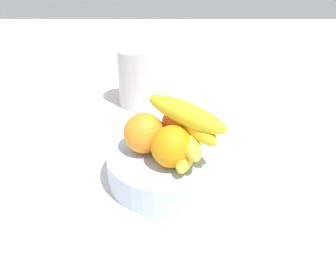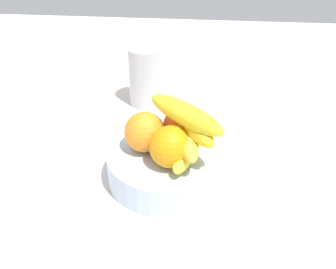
# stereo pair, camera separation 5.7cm
# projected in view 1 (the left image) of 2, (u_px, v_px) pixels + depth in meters

# --- Properties ---
(ground_plane) EXTENTS (1.80, 1.40, 0.03)m
(ground_plane) POSITION_uv_depth(u_px,v_px,m) (153.00, 178.00, 0.86)
(ground_plane) COLOR beige
(fruit_bowl) EXTENTS (0.22, 0.22, 0.06)m
(fruit_bowl) POSITION_uv_depth(u_px,v_px,m) (168.00, 166.00, 0.83)
(fruit_bowl) COLOR silver
(fruit_bowl) RESTS_ON ground_plane
(orange_front_left) EXTENTS (0.07, 0.07, 0.07)m
(orange_front_left) POSITION_uv_depth(u_px,v_px,m) (144.00, 133.00, 0.80)
(orange_front_left) COLOR orange
(orange_front_left) RESTS_ON fruit_bowl
(orange_front_right) EXTENTS (0.07, 0.07, 0.07)m
(orange_front_right) POSITION_uv_depth(u_px,v_px,m) (172.00, 147.00, 0.76)
(orange_front_right) COLOR orange
(orange_front_right) RESTS_ON fruit_bowl
(orange_center) EXTENTS (0.07, 0.07, 0.07)m
(orange_center) POSITION_uv_depth(u_px,v_px,m) (181.00, 125.00, 0.82)
(orange_center) COLOR orange
(orange_center) RESTS_ON fruit_bowl
(banana_bunch) EXTENTS (0.18, 0.15, 0.11)m
(banana_bunch) POSITION_uv_depth(u_px,v_px,m) (187.00, 128.00, 0.78)
(banana_bunch) COLOR yellow
(banana_bunch) RESTS_ON fruit_bowl
(thermos_tumbler) EXTENTS (0.08, 0.08, 0.14)m
(thermos_tumbler) POSITION_uv_depth(u_px,v_px,m) (134.00, 77.00, 1.04)
(thermos_tumbler) COLOR #BCBBBF
(thermos_tumbler) RESTS_ON ground_plane
(jar_lid) EXTENTS (0.08, 0.08, 0.01)m
(jar_lid) POSITION_uv_depth(u_px,v_px,m) (197.00, 110.00, 1.05)
(jar_lid) COLOR silver
(jar_lid) RESTS_ON ground_plane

